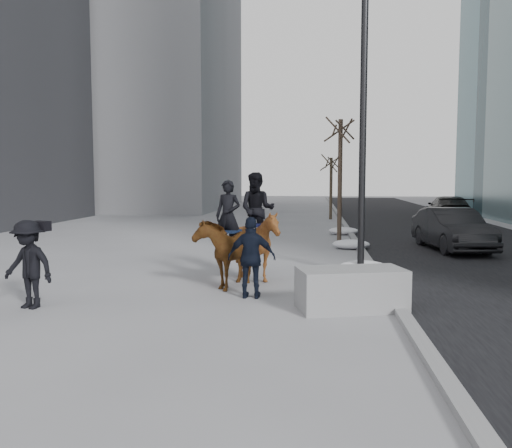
# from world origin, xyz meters

# --- Properties ---
(ground) EXTENTS (120.00, 120.00, 0.00)m
(ground) POSITION_xyz_m (0.00, 0.00, 0.00)
(ground) COLOR gray
(ground) RESTS_ON ground
(road) EXTENTS (8.00, 90.00, 0.01)m
(road) POSITION_xyz_m (7.00, 10.00, 0.01)
(road) COLOR black
(road) RESTS_ON ground
(curb) EXTENTS (0.25, 90.00, 0.12)m
(curb) POSITION_xyz_m (3.00, 10.00, 0.06)
(curb) COLOR gray
(curb) RESTS_ON ground
(planter) EXTENTS (2.24, 1.52, 0.82)m
(planter) POSITION_xyz_m (2.08, -0.76, 0.41)
(planter) COLOR gray
(planter) RESTS_ON ground
(car_near) EXTENTS (2.09, 4.66, 1.49)m
(car_near) POSITION_xyz_m (6.23, 8.28, 0.74)
(car_near) COLOR black
(car_near) RESTS_ON ground
(car_far) EXTENTS (2.50, 5.30, 1.49)m
(car_far) POSITION_xyz_m (8.97, 20.33, 0.75)
(car_far) COLOR black
(car_far) RESTS_ON ground
(tree_near) EXTENTS (1.20, 1.20, 5.43)m
(tree_near) POSITION_xyz_m (2.40, 10.81, 2.71)
(tree_near) COLOR #362820
(tree_near) RESTS_ON ground
(tree_far) EXTENTS (1.20, 1.20, 4.13)m
(tree_far) POSITION_xyz_m (2.40, 21.70, 2.07)
(tree_far) COLOR #3B3223
(tree_far) RESTS_ON ground
(mounted_left) EXTENTS (1.41, 2.13, 2.53)m
(mounted_left) POSITION_xyz_m (-0.70, 1.32, 0.94)
(mounted_left) COLOR #502510
(mounted_left) RESTS_ON ground
(mounted_right) EXTENTS (1.57, 1.73, 2.71)m
(mounted_right) POSITION_xyz_m (-0.07, 2.00, 1.09)
(mounted_right) COLOR #4B200F
(mounted_right) RESTS_ON ground
(feeder) EXTENTS (1.03, 0.86, 1.75)m
(feeder) POSITION_xyz_m (0.03, 0.06, 0.88)
(feeder) COLOR black
(feeder) RESTS_ON ground
(camera_crew) EXTENTS (1.27, 0.93, 1.75)m
(camera_crew) POSITION_xyz_m (-4.26, -1.29, 0.89)
(camera_crew) COLOR black
(camera_crew) RESTS_ON ground
(lamppost) EXTENTS (0.25, 1.41, 9.09)m
(lamppost) POSITION_xyz_m (2.60, 3.22, 4.99)
(lamppost) COLOR black
(lamppost) RESTS_ON ground
(snow_piles) EXTENTS (1.34, 10.45, 0.34)m
(snow_piles) POSITION_xyz_m (2.70, 8.38, 0.17)
(snow_piles) COLOR white
(snow_piles) RESTS_ON ground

